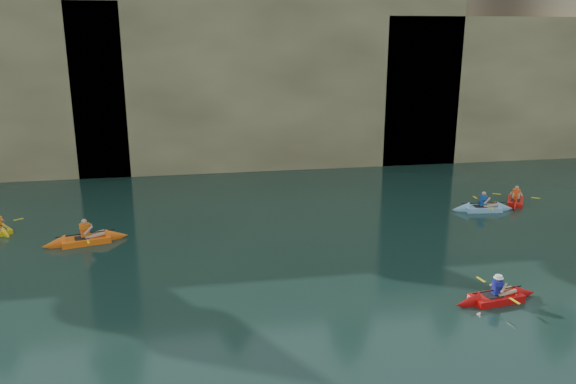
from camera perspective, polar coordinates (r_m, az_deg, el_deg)
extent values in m
plane|color=black|center=(15.63, 4.64, -16.38)|extent=(160.00, 160.00, 0.00)
cube|color=tan|center=(42.99, -5.72, 12.51)|extent=(70.00, 16.00, 12.00)
cube|color=tan|center=(35.91, -1.44, 11.50)|extent=(24.00, 2.40, 11.40)
cube|color=tan|center=(43.78, 25.81, 9.70)|extent=(26.00, 2.40, 9.84)
cube|color=black|center=(35.37, -10.90, 4.46)|extent=(3.50, 1.00, 3.20)
cube|color=black|center=(37.77, 10.90, 6.16)|extent=(5.00, 1.00, 4.50)
cube|color=red|center=(19.57, 20.40, -10.02)|extent=(2.41, 1.04, 0.27)
cone|color=red|center=(20.23, 22.88, -9.42)|extent=(0.91, 0.80, 0.70)
cone|color=red|center=(18.94, 17.74, -10.64)|extent=(0.91, 0.80, 0.70)
cube|color=black|center=(19.44, 20.08, -9.83)|extent=(0.60, 0.51, 0.04)
cube|color=navy|center=(19.42, 20.50, -9.06)|extent=(0.33, 0.23, 0.44)
sphere|color=tan|center=(19.29, 20.59, -8.20)|extent=(0.19, 0.19, 0.19)
cylinder|color=black|center=(19.45, 20.48, -9.29)|extent=(1.85, 0.29, 0.04)
cube|color=yellow|center=(20.04, 19.01, -8.40)|extent=(0.14, 0.43, 0.02)
cube|color=yellow|center=(18.89, 22.05, -10.23)|extent=(0.14, 0.43, 0.02)
cylinder|color=white|center=(19.28, 20.60, -8.10)|extent=(0.32, 0.32, 0.09)
cube|color=#FC5F0F|center=(24.65, -19.84, -4.61)|extent=(2.75, 1.45, 0.29)
cone|color=#FC5F0F|center=(24.76, -16.99, -4.26)|extent=(1.10, 0.99, 0.79)
cone|color=#FC5F0F|center=(24.60, -22.71, -4.94)|extent=(1.10, 0.99, 0.79)
cube|color=black|center=(24.60, -20.21, -4.40)|extent=(0.66, 0.61, 0.04)
cube|color=orange|center=(24.52, -19.93, -3.69)|extent=(0.40, 0.31, 0.52)
sphere|color=tan|center=(24.40, -20.01, -2.85)|extent=(0.22, 0.22, 0.22)
cylinder|color=black|center=(24.56, -19.90, -3.98)|extent=(2.25, 0.62, 0.04)
cube|color=yellow|center=(25.56, -20.14, -3.25)|extent=(0.18, 0.43, 0.02)
cube|color=yellow|center=(23.56, -19.64, -4.79)|extent=(0.18, 0.43, 0.02)
cube|color=#83B4DB|center=(29.00, 19.15, -1.57)|extent=(2.44, 1.01, 0.27)
cone|color=#83B4DB|center=(29.46, 21.15, -1.51)|extent=(0.91, 0.82, 0.73)
cone|color=#83B4DB|center=(28.58, 17.10, -1.64)|extent=(0.91, 0.82, 0.73)
cube|color=black|center=(28.91, 18.90, -1.38)|extent=(0.60, 0.51, 0.04)
cube|color=navy|center=(28.89, 19.22, -0.84)|extent=(0.35, 0.25, 0.49)
sphere|color=tan|center=(28.80, 19.28, -0.16)|extent=(0.21, 0.21, 0.21)
cylinder|color=black|center=(28.93, 19.20, -1.05)|extent=(2.16, 0.27, 0.04)
cube|color=yellow|center=(29.79, 18.47, -0.51)|extent=(0.12, 0.43, 0.02)
cube|color=yellow|center=(28.07, 19.98, -1.63)|extent=(0.12, 0.43, 0.02)
cube|color=red|center=(30.91, 22.10, -0.84)|extent=(1.94, 2.41, 0.25)
cone|color=red|center=(32.00, 22.17, -0.31)|extent=(1.05, 1.09, 0.70)
cone|color=red|center=(29.81, 22.02, -1.41)|extent=(1.05, 1.09, 0.70)
cube|color=black|center=(30.74, 22.11, -0.74)|extent=(0.67, 0.70, 0.04)
cube|color=#FF4E15|center=(30.81, 22.17, -0.19)|extent=(0.35, 0.38, 0.46)
sphere|color=tan|center=(30.73, 22.23, 0.41)|extent=(0.20, 0.20, 0.20)
cylinder|color=black|center=(30.84, 22.15, -0.37)|extent=(1.17, 1.73, 0.04)
cube|color=yellow|center=(30.86, 20.44, -0.18)|extent=(0.39, 0.30, 0.02)
cube|color=yellow|center=(30.85, 23.86, -0.55)|extent=(0.39, 0.30, 0.02)
cone|color=yellow|center=(26.74, -26.67, -3.87)|extent=(0.92, 0.94, 0.64)
cube|color=yellow|center=(27.75, -25.70, -2.52)|extent=(0.39, 0.30, 0.02)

